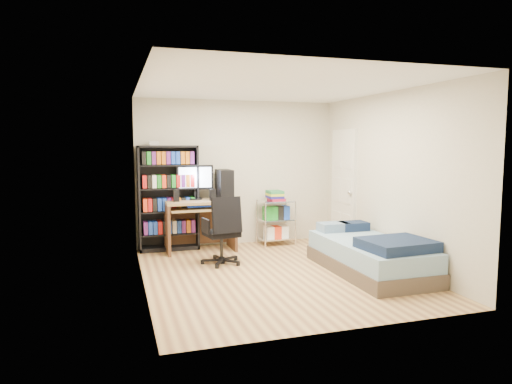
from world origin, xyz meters
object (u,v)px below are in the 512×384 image
object	(u,v)px
office_chair	(223,243)
bed	(371,255)
computer_desk	(206,204)
media_shelf	(168,197)

from	to	relation	value
office_chair	bed	size ratio (longest dim) A/B	0.51
computer_desk	bed	xyz separation A→B (m)	(1.87, -2.04, -0.51)
computer_desk	bed	distance (m)	2.81
computer_desk	office_chair	xyz separation A→B (m)	(0.05, -1.00, -0.44)
media_shelf	computer_desk	bearing A→B (deg)	-14.70
computer_desk	media_shelf	bearing A→B (deg)	165.30
office_chair	bed	world-z (taller)	office_chair
office_chair	bed	bearing A→B (deg)	-38.87
computer_desk	office_chair	bearing A→B (deg)	-87.42
bed	media_shelf	bearing A→B (deg)	138.28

